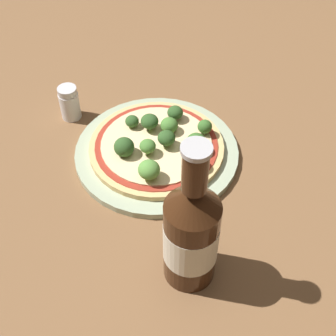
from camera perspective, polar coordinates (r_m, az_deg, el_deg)
name	(u,v)px	position (r m, az deg, el deg)	size (l,w,h in m)	color
ground_plane	(161,159)	(0.77, -0.91, 1.09)	(3.00, 3.00, 0.00)	brown
plate	(157,152)	(0.78, -1.34, 1.98)	(0.27, 0.27, 0.01)	#A3B293
pizza	(157,146)	(0.77, -1.41, 2.67)	(0.22, 0.22, 0.01)	tan
broccoli_floret_0	(169,125)	(0.77, 0.15, 5.24)	(0.03, 0.03, 0.03)	#89A866
broccoli_floret_1	(205,127)	(0.77, 4.51, 5.05)	(0.02, 0.02, 0.02)	#89A866
broccoli_floret_2	(175,113)	(0.80, 0.88, 6.76)	(0.03, 0.03, 0.03)	#89A866
broccoli_floret_3	(132,121)	(0.79, -4.41, 5.70)	(0.02, 0.02, 0.02)	#89A866
broccoli_floret_4	(124,147)	(0.74, -5.37, 2.57)	(0.03, 0.03, 0.03)	#89A866
broccoli_floret_5	(146,144)	(0.74, -2.67, 2.88)	(0.03, 0.03, 0.03)	#89A866
broccoli_floret_6	(196,143)	(0.74, 3.46, 3.09)	(0.03, 0.03, 0.03)	#89A866
broccoli_floret_7	(196,158)	(0.72, 3.40, 1.17)	(0.03, 0.03, 0.03)	#89A866
broccoli_floret_8	(167,138)	(0.75, -0.18, 3.66)	(0.03, 0.03, 0.03)	#89A866
broccoli_floret_9	(149,170)	(0.70, -2.33, -0.21)	(0.03, 0.03, 0.03)	#89A866
broccoli_floret_10	(150,121)	(0.78, -2.26, 5.69)	(0.03, 0.03, 0.03)	#89A866
beer_bottle	(191,233)	(0.57, 2.85, -7.90)	(0.07, 0.07, 0.23)	#381E0F
pepper_shaker	(69,103)	(0.85, -11.92, 7.77)	(0.03, 0.03, 0.06)	silver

